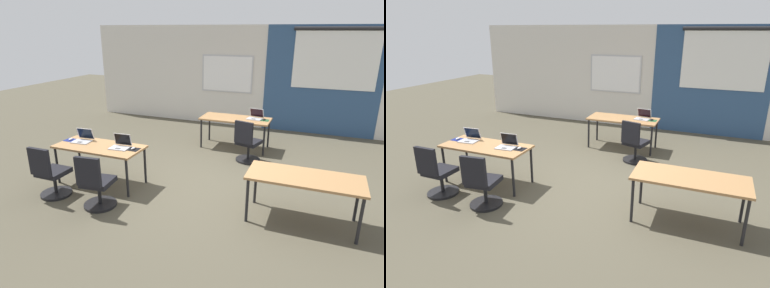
% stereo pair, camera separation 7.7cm
% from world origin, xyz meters
% --- Properties ---
extents(ground_plane, '(24.00, 24.00, 0.00)m').
position_xyz_m(ground_plane, '(0.00, 0.00, 0.00)').
color(ground_plane, '#4C4738').
extents(back_wall_assembly, '(10.00, 0.27, 2.80)m').
position_xyz_m(back_wall_assembly, '(0.05, 4.20, 1.41)').
color(back_wall_assembly, silver).
rests_on(back_wall_assembly, ground).
extents(desk_near_left, '(1.60, 0.70, 0.72)m').
position_xyz_m(desk_near_left, '(-1.75, -0.60, 0.66)').
color(desk_near_left, '#A37547').
rests_on(desk_near_left, ground).
extents(desk_near_right, '(1.60, 0.70, 0.72)m').
position_xyz_m(desk_near_right, '(1.75, -0.60, 0.66)').
color(desk_near_right, '#A37547').
rests_on(desk_near_right, ground).
extents(desk_far_center, '(1.60, 0.70, 0.72)m').
position_xyz_m(desk_far_center, '(0.00, 2.20, 0.66)').
color(desk_far_center, '#A37547').
rests_on(desk_far_center, ground).
extents(laptop_near_left_end, '(0.35, 0.32, 0.23)m').
position_xyz_m(laptop_near_left_end, '(-2.18, -0.51, 0.77)').
color(laptop_near_left_end, '#B7B7BC').
rests_on(laptop_near_left_end, desk_near_left).
extents(mousepad_near_left_end, '(0.22, 0.19, 0.00)m').
position_xyz_m(mousepad_near_left_end, '(-2.44, -0.54, 0.72)').
color(mousepad_near_left_end, navy).
rests_on(mousepad_near_left_end, desk_near_left).
extents(mouse_near_left_end, '(0.06, 0.10, 0.03)m').
position_xyz_m(mouse_near_left_end, '(-2.44, -0.54, 0.74)').
color(mouse_near_left_end, silver).
rests_on(mouse_near_left_end, mousepad_near_left_end).
extents(chair_near_left_end, '(0.52, 0.54, 0.92)m').
position_xyz_m(chair_near_left_end, '(-2.20, -1.36, 0.38)').
color(chair_near_left_end, black).
rests_on(chair_near_left_end, ground).
extents(laptop_near_left_inner, '(0.35, 0.30, 0.23)m').
position_xyz_m(laptop_near_left_inner, '(-1.34, -0.55, 0.77)').
color(laptop_near_left_inner, '#B7B7BC').
rests_on(laptop_near_left_inner, desk_near_left).
extents(mousepad_near_left_inner, '(0.22, 0.19, 0.00)m').
position_xyz_m(mousepad_near_left_inner, '(-1.09, -0.54, 0.72)').
color(mousepad_near_left_inner, black).
rests_on(mousepad_near_left_inner, desk_near_left).
extents(mouse_near_left_inner, '(0.06, 0.10, 0.03)m').
position_xyz_m(mouse_near_left_inner, '(-1.09, -0.54, 0.74)').
color(mouse_near_left_inner, '#B2B2B7').
rests_on(mouse_near_left_inner, mousepad_near_left_inner).
extents(chair_near_left_inner, '(0.52, 0.56, 0.92)m').
position_xyz_m(chair_near_left_inner, '(-1.26, -1.39, 0.38)').
color(chair_near_left_inner, black).
rests_on(chair_near_left_inner, ground).
extents(laptop_far_right, '(0.37, 0.35, 0.23)m').
position_xyz_m(laptop_far_right, '(0.44, 2.30, 0.77)').
color(laptop_far_right, '#B7B7BC').
rests_on(laptop_far_right, desk_far_center).
extents(mousepad_far_right, '(0.22, 0.19, 0.00)m').
position_xyz_m(mousepad_far_right, '(0.66, 2.24, 0.72)').
color(mousepad_far_right, '#23512D').
rests_on(mousepad_far_right, desk_far_center).
extents(mouse_far_right, '(0.08, 0.11, 0.03)m').
position_xyz_m(mouse_far_right, '(0.66, 2.24, 0.74)').
color(mouse_far_right, black).
rests_on(mouse_far_right, mousepad_far_right).
extents(chair_far_right, '(0.54, 0.59, 0.92)m').
position_xyz_m(chair_far_right, '(0.48, 1.40, 0.38)').
color(chair_far_right, black).
rests_on(chair_far_right, ground).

